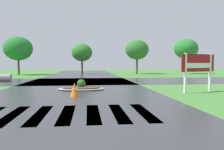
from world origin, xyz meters
name	(u,v)px	position (x,y,z in m)	size (l,w,h in m)	color
asphalt_roadway	(75,93)	(0.00, 10.00, 0.00)	(9.77, 80.00, 0.01)	#35353A
asphalt_cross_road	(80,81)	(0.00, 18.84, 0.00)	(90.00, 8.80, 0.01)	#35353A
crosswalk_stripes	(67,114)	(0.00, 4.68, 0.00)	(5.85, 3.07, 0.01)	white
estate_billboard	(198,65)	(7.31, 9.66, 1.62)	(2.46, 0.93, 2.34)	white
median_island	(81,88)	(0.31, 11.84, 0.13)	(3.09, 1.94, 0.68)	#9E9B93
traffic_cone	(75,90)	(0.04, 8.67, 0.36)	(0.47, 0.47, 0.73)	orange
background_treeline	(53,50)	(-4.50, 32.43, 3.87)	(47.62, 5.54, 5.78)	#4C3823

